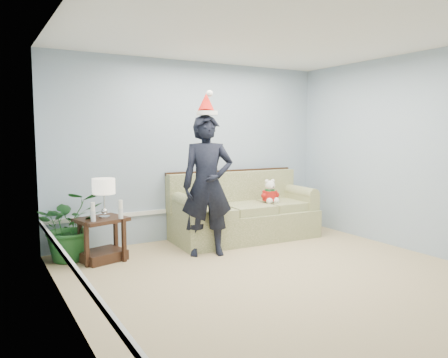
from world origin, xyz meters
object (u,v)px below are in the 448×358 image
table_lamp (104,188)px  man (207,186)px  side_table (102,244)px  houseplant (70,225)px  sofa (243,214)px  teddy_bear (270,194)px

table_lamp → man: 1.32m
side_table → houseplant: size_ratio=0.76×
table_lamp → man: bearing=-16.9°
sofa → side_table: 2.21m
table_lamp → man: (1.27, -0.38, -0.01)m
man → table_lamp: bearing=-178.1°
side_table → man: size_ratio=0.37×
sofa → houseplant: size_ratio=2.48×
sofa → man: man is taller
side_table → table_lamp: bearing=-46.7°
table_lamp → houseplant: 0.67m
table_lamp → man: man is taller
side_table → teddy_bear: size_ratio=1.84×
side_table → man: 1.54m
side_table → teddy_bear: (2.59, -0.04, 0.46)m
side_table → man: (1.30, -0.42, 0.72)m
sofa → teddy_bear: 0.53m
sofa → teddy_bear: sofa is taller
man → teddy_bear: bearing=35.2°
houseplant → man: bearing=-21.6°
houseplant → man: (1.64, -0.65, 0.48)m
side_table → table_lamp: table_lamp is taller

